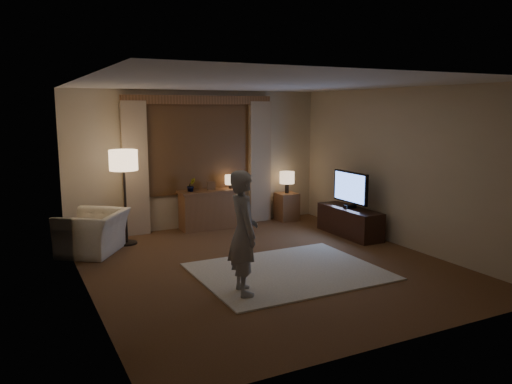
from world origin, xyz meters
TOP-DOWN VIEW (x-y plane):
  - room at (0.00, 0.50)m, footprint 5.04×5.54m
  - rug at (0.12, -0.42)m, footprint 2.50×2.00m
  - sideboard at (0.14, 2.50)m, footprint 1.20×0.40m
  - picture_frame at (0.14, 2.50)m, footprint 0.16×0.02m
  - plant at (-0.26, 2.50)m, footprint 0.17×0.13m
  - table_lamp_sideboard at (0.54, 2.50)m, footprint 0.22×0.22m
  - floor_lamp at (-1.57, 2.08)m, footprint 0.46×0.46m
  - armchair at (-2.15, 1.78)m, footprint 1.30×1.34m
  - side_table at (1.77, 2.45)m, footprint 0.40×0.40m
  - table_lamp_side at (1.77, 2.45)m, footprint 0.30×0.30m
  - tv_stand at (2.15, 0.86)m, footprint 0.45×1.40m
  - tv at (2.15, 0.86)m, footprint 0.22×0.91m
  - person at (-0.80, -0.90)m, footprint 0.45×0.61m

SIDE VIEW (x-z plane):
  - rug at x=0.12m, z-range 0.00..0.02m
  - tv_stand at x=2.15m, z-range 0.00..0.50m
  - side_table at x=1.77m, z-range 0.00..0.56m
  - armchair at x=-2.15m, z-range 0.00..0.66m
  - sideboard at x=0.14m, z-range 0.00..0.70m
  - person at x=-0.80m, z-range 0.02..1.54m
  - picture_frame at x=0.14m, z-range 0.70..0.90m
  - plant at x=-0.26m, z-range 0.70..1.00m
  - tv at x=2.15m, z-range 0.53..1.19m
  - table_lamp_side at x=1.77m, z-range 0.65..1.09m
  - table_lamp_sideboard at x=0.54m, z-range 0.75..1.05m
  - room at x=0.00m, z-range 0.01..2.65m
  - floor_lamp at x=-1.57m, z-range 0.54..2.13m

